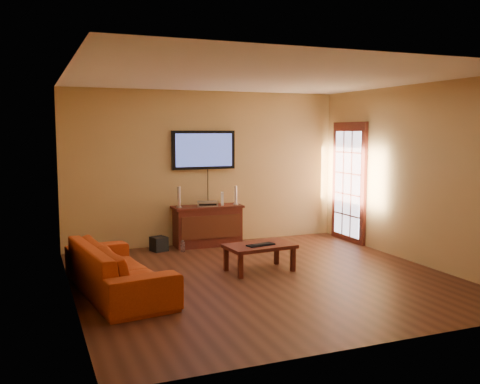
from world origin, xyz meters
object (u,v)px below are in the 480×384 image
game_console (222,199)px  bottle (183,246)px  speaker_left (179,198)px  speaker_right (236,196)px  av_receiver (208,204)px  sofa (118,260)px  subwoofer (159,244)px  television (204,150)px  keyboard (261,245)px  media_console (208,226)px  coffee_table (259,248)px

game_console → bottle: size_ratio=1.14×
speaker_left → bottle: (-0.03, -0.30, -0.78)m
speaker_right → av_receiver: 0.54m
sofa → subwoofer: bearing=-33.5°
television → keyboard: 2.52m
media_console → av_receiver: size_ratio=3.49×
television → av_receiver: size_ratio=3.27×
coffee_table → speaker_right: 1.99m
speaker_left → keyboard: bearing=-71.5°
sofa → subwoofer: (1.01, 2.11, -0.30)m
av_receiver → bottle: (-0.54, -0.29, -0.65)m
television → game_console: (0.28, -0.19, -0.85)m
speaker_left → speaker_right: (1.03, -0.01, -0.01)m
speaker_left → av_receiver: size_ratio=1.02×
media_console → speaker_right: size_ratio=3.66×
coffee_table → subwoofer: 2.10m
media_console → speaker_right: (0.52, -0.03, 0.50)m
television → subwoofer: television is taller
sofa → av_receiver: sofa is taller
coffee_table → sofa: sofa is taller
sofa → subwoofer: sofa is taller
speaker_right → subwoofer: 1.59m
bottle → subwoofer: bearing=147.9°
coffee_table → game_console: game_console is taller
sofa → speaker_right: 3.29m
bottle → av_receiver: bearing=28.5°
subwoofer → bottle: size_ratio=1.19×
keyboard → game_console: bearing=86.0°
subwoofer → keyboard: size_ratio=0.55×
av_receiver → subwoofer: (-0.89, -0.07, -0.62)m
speaker_left → game_console: (0.79, 0.02, -0.05)m
subwoofer → bottle: bearing=-49.4°
speaker_right → subwoofer: speaker_right is taller
coffee_table → keyboard: (-0.01, -0.07, 0.06)m
speaker_right → keyboard: bearing=-101.0°
media_console → subwoofer: media_console is taller
sofa → keyboard: (2.04, 0.24, -0.02)m
media_console → speaker_left: speaker_left is taller
coffee_table → speaker_left: size_ratio=2.81×
television → speaker_left: television is taller
subwoofer → game_console: bearing=-12.2°
sofa → subwoofer: 2.36m
coffee_table → speaker_left: bearing=109.4°
coffee_table → speaker_left: (-0.66, 1.89, 0.54)m
television → subwoofer: (-0.89, -0.30, -1.55)m
television → sofa: size_ratio=0.54×
media_console → keyboard: bearing=-86.0°
coffee_table → keyboard: keyboard is taller
media_console → game_console: game_console is taller
coffee_table → bottle: (-0.69, 1.59, -0.24)m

